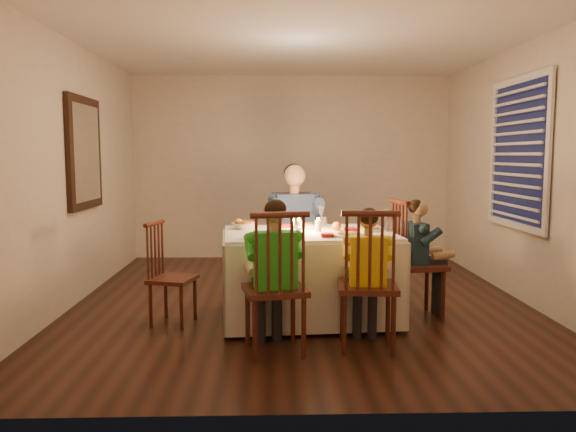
{
  "coord_description": "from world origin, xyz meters",
  "views": [
    {
      "loc": [
        -0.29,
        -5.57,
        1.48
      ],
      "look_at": [
        -0.12,
        0.15,
        0.86
      ],
      "focal_mm": 35.0,
      "sensor_mm": 36.0,
      "label": 1
    }
  ],
  "objects_px": {
    "chair_extra": "(174,324)",
    "child_teal": "(417,316)",
    "chair_near_right": "(366,347)",
    "chair_adult": "(295,295)",
    "adult": "(295,295)",
    "dining_table": "(308,257)",
    "serving_bowl": "(245,226)",
    "chair_near_left": "(275,352)",
    "chair_end": "(417,316)",
    "child_green": "(275,352)",
    "child_yellow": "(366,347)"
  },
  "relations": [
    {
      "from": "dining_table",
      "to": "child_teal",
      "type": "xyz_separation_m",
      "value": [
        1.01,
        0.04,
        -0.57
      ]
    },
    {
      "from": "chair_near_left",
      "to": "child_green",
      "type": "height_order",
      "value": "child_green"
    },
    {
      "from": "child_yellow",
      "to": "child_teal",
      "type": "xyz_separation_m",
      "value": [
        0.61,
        0.83,
        0.0
      ]
    },
    {
      "from": "chair_end",
      "to": "chair_extra",
      "type": "height_order",
      "value": "chair_end"
    },
    {
      "from": "serving_bowl",
      "to": "chair_end",
      "type": "bearing_deg",
      "value": -6.59
    },
    {
      "from": "child_yellow",
      "to": "serving_bowl",
      "type": "xyz_separation_m",
      "value": [
        -0.98,
        1.01,
        0.83
      ]
    },
    {
      "from": "chair_extra",
      "to": "child_teal",
      "type": "bearing_deg",
      "value": -71.36
    },
    {
      "from": "chair_adult",
      "to": "chair_near_left",
      "type": "height_order",
      "value": "same"
    },
    {
      "from": "chair_near_right",
      "to": "dining_table",
      "type": "bearing_deg",
      "value": -57.8
    },
    {
      "from": "chair_adult",
      "to": "child_green",
      "type": "distance_m",
      "value": 1.74
    },
    {
      "from": "chair_near_left",
      "to": "chair_end",
      "type": "height_order",
      "value": "same"
    },
    {
      "from": "chair_end",
      "to": "adult",
      "type": "xyz_separation_m",
      "value": [
        -1.09,
        0.82,
        0.0
      ]
    },
    {
      "from": "chair_near_left",
      "to": "serving_bowl",
      "type": "height_order",
      "value": "serving_bowl"
    },
    {
      "from": "chair_near_right",
      "to": "adult",
      "type": "xyz_separation_m",
      "value": [
        -0.49,
        1.65,
        0.0
      ]
    },
    {
      "from": "dining_table",
      "to": "chair_near_left",
      "type": "height_order",
      "value": "dining_table"
    },
    {
      "from": "child_green",
      "to": "serving_bowl",
      "type": "distance_m",
      "value": 1.4
    },
    {
      "from": "chair_adult",
      "to": "adult",
      "type": "bearing_deg",
      "value": 0.0
    },
    {
      "from": "chair_near_left",
      "to": "chair_extra",
      "type": "relative_size",
      "value": 1.2
    },
    {
      "from": "chair_near_left",
      "to": "chair_extra",
      "type": "height_order",
      "value": "chair_near_left"
    },
    {
      "from": "chair_extra",
      "to": "adult",
      "type": "xyz_separation_m",
      "value": [
        1.11,
        0.98,
        0.0
      ]
    },
    {
      "from": "chair_near_right",
      "to": "adult",
      "type": "height_order",
      "value": "adult"
    },
    {
      "from": "chair_near_left",
      "to": "chair_end",
      "type": "xyz_separation_m",
      "value": [
        1.32,
        0.91,
        0.0
      ]
    },
    {
      "from": "serving_bowl",
      "to": "child_yellow",
      "type": "bearing_deg",
      "value": -45.81
    },
    {
      "from": "chair_end",
      "to": "child_teal",
      "type": "bearing_deg",
      "value": -0.0
    },
    {
      "from": "chair_near_right",
      "to": "adult",
      "type": "bearing_deg",
      "value": -68.29
    },
    {
      "from": "chair_near_right",
      "to": "chair_adult",
      "type": "bearing_deg",
      "value": -68.29
    },
    {
      "from": "chair_near_right",
      "to": "serving_bowl",
      "type": "distance_m",
      "value": 1.63
    },
    {
      "from": "chair_adult",
      "to": "chair_near_right",
      "type": "xyz_separation_m",
      "value": [
        0.49,
        -1.65,
        0.0
      ]
    },
    {
      "from": "chair_extra",
      "to": "child_teal",
      "type": "distance_m",
      "value": 2.21
    },
    {
      "from": "child_yellow",
      "to": "chair_near_right",
      "type": "bearing_deg",
      "value": -0.0
    },
    {
      "from": "chair_near_left",
      "to": "child_yellow",
      "type": "height_order",
      "value": "child_yellow"
    },
    {
      "from": "child_green",
      "to": "serving_bowl",
      "type": "xyz_separation_m",
      "value": [
        -0.27,
        1.09,
        0.83
      ]
    },
    {
      "from": "chair_end",
      "to": "adult",
      "type": "height_order",
      "value": "adult"
    },
    {
      "from": "dining_table",
      "to": "serving_bowl",
      "type": "distance_m",
      "value": 0.67
    },
    {
      "from": "chair_near_left",
      "to": "dining_table",
      "type": "bearing_deg",
      "value": -120.89
    },
    {
      "from": "chair_near_left",
      "to": "chair_extra",
      "type": "distance_m",
      "value": 1.16
    },
    {
      "from": "chair_end",
      "to": "child_green",
      "type": "distance_m",
      "value": 1.6
    },
    {
      "from": "chair_adult",
      "to": "serving_bowl",
      "type": "height_order",
      "value": "serving_bowl"
    },
    {
      "from": "child_green",
      "to": "child_teal",
      "type": "bearing_deg",
      "value": -156.76
    },
    {
      "from": "chair_extra",
      "to": "child_yellow",
      "type": "relative_size",
      "value": 0.83
    },
    {
      "from": "serving_bowl",
      "to": "adult",
      "type": "bearing_deg",
      "value": 51.99
    },
    {
      "from": "chair_near_right",
      "to": "child_teal",
      "type": "relative_size",
      "value": 1.0
    },
    {
      "from": "chair_near_right",
      "to": "chair_extra",
      "type": "height_order",
      "value": "chair_near_right"
    },
    {
      "from": "chair_end",
      "to": "adult",
      "type": "bearing_deg",
      "value": 45.14
    },
    {
      "from": "chair_end",
      "to": "chair_near_left",
      "type": "bearing_deg",
      "value": 116.46
    },
    {
      "from": "chair_adult",
      "to": "adult",
      "type": "relative_size",
      "value": 0.78
    },
    {
      "from": "child_teal",
      "to": "child_yellow",
      "type": "bearing_deg",
      "value": 135.62
    },
    {
      "from": "adult",
      "to": "serving_bowl",
      "type": "height_order",
      "value": "serving_bowl"
    },
    {
      "from": "chair_near_right",
      "to": "chair_near_left",
      "type": "bearing_deg",
      "value": 11.58
    },
    {
      "from": "chair_adult",
      "to": "chair_extra",
      "type": "bearing_deg",
      "value": -147.29
    }
  ]
}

